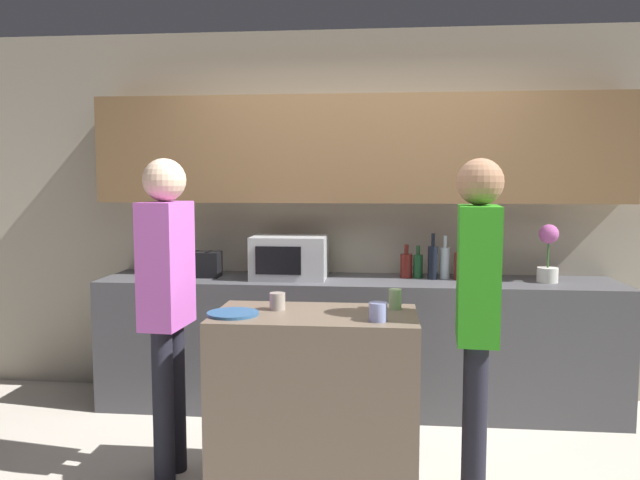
{
  "coord_description": "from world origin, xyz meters",
  "views": [
    {
      "loc": [
        0.17,
        -2.93,
        1.61
      ],
      "look_at": [
        -0.16,
        0.42,
        1.29
      ],
      "focal_mm": 35.0,
      "sensor_mm": 36.0,
      "label": 1
    }
  ],
  "objects_px": {
    "toaster": "(202,264)",
    "person_center": "(167,290)",
    "microwave": "(290,257)",
    "bottle_0": "(406,265)",
    "potted_plant": "(548,253)",
    "bottle_1": "(418,266)",
    "plate_on_island": "(233,314)",
    "cup_2": "(395,299)",
    "bottle_2": "(433,262)",
    "bottle_4": "(460,265)",
    "bottle_5": "(471,266)",
    "cup_0": "(378,312)",
    "bottle_3": "(445,262)",
    "person_left": "(477,301)",
    "cup_1": "(277,301)"
  },
  "relations": [
    {
      "from": "cup_2",
      "to": "person_left",
      "type": "height_order",
      "value": "person_left"
    },
    {
      "from": "potted_plant",
      "to": "cup_2",
      "type": "bearing_deg",
      "value": -134.21
    },
    {
      "from": "bottle_5",
      "to": "plate_on_island",
      "type": "xyz_separation_m",
      "value": [
        -1.36,
        -1.4,
        -0.06
      ]
    },
    {
      "from": "bottle_3",
      "to": "person_center",
      "type": "height_order",
      "value": "person_center"
    },
    {
      "from": "bottle_2",
      "to": "bottle_4",
      "type": "xyz_separation_m",
      "value": [
        0.19,
        -0.01,
        -0.02
      ]
    },
    {
      "from": "bottle_1",
      "to": "person_left",
      "type": "height_order",
      "value": "person_left"
    },
    {
      "from": "person_center",
      "to": "bottle_3",
      "type": "bearing_deg",
      "value": 132.87
    },
    {
      "from": "microwave",
      "to": "plate_on_island",
      "type": "height_order",
      "value": "microwave"
    },
    {
      "from": "potted_plant",
      "to": "bottle_1",
      "type": "height_order",
      "value": "potted_plant"
    },
    {
      "from": "person_left",
      "to": "bottle_5",
      "type": "bearing_deg",
      "value": -1.94
    },
    {
      "from": "potted_plant",
      "to": "person_left",
      "type": "distance_m",
      "value": 1.45
    },
    {
      "from": "bottle_1",
      "to": "bottle_5",
      "type": "bearing_deg",
      "value": -2.23
    },
    {
      "from": "microwave",
      "to": "toaster",
      "type": "bearing_deg",
      "value": 179.86
    },
    {
      "from": "bottle_4",
      "to": "cup_1",
      "type": "xyz_separation_m",
      "value": [
        -1.08,
        -1.2,
        -0.04
      ]
    },
    {
      "from": "bottle_4",
      "to": "person_center",
      "type": "relative_size",
      "value": 0.16
    },
    {
      "from": "plate_on_island",
      "to": "cup_2",
      "type": "xyz_separation_m",
      "value": [
        0.81,
        0.23,
        0.05
      ]
    },
    {
      "from": "bottle_3",
      "to": "plate_on_island",
      "type": "relative_size",
      "value": 1.17
    },
    {
      "from": "microwave",
      "to": "potted_plant",
      "type": "xyz_separation_m",
      "value": [
        1.77,
        0.0,
        0.05
      ]
    },
    {
      "from": "bottle_0",
      "to": "person_center",
      "type": "xyz_separation_m",
      "value": [
        -1.31,
        -1.27,
        0.02
      ]
    },
    {
      "from": "bottle_4",
      "to": "cup_0",
      "type": "distance_m",
      "value": 1.52
    },
    {
      "from": "bottle_1",
      "to": "bottle_3",
      "type": "xyz_separation_m",
      "value": [
        0.19,
        -0.01,
        0.03
      ]
    },
    {
      "from": "microwave",
      "to": "bottle_5",
      "type": "xyz_separation_m",
      "value": [
        1.27,
        0.09,
        -0.06
      ]
    },
    {
      "from": "toaster",
      "to": "plate_on_island",
      "type": "bearing_deg",
      "value": -67.55
    },
    {
      "from": "potted_plant",
      "to": "bottle_3",
      "type": "bearing_deg",
      "value": 172.46
    },
    {
      "from": "cup_2",
      "to": "bottle_5",
      "type": "bearing_deg",
      "value": 64.74
    },
    {
      "from": "cup_1",
      "to": "bottle_1",
      "type": "bearing_deg",
      "value": 57.72
    },
    {
      "from": "bottle_1",
      "to": "person_left",
      "type": "distance_m",
      "value": 1.41
    },
    {
      "from": "potted_plant",
      "to": "bottle_1",
      "type": "distance_m",
      "value": 0.88
    },
    {
      "from": "cup_0",
      "to": "bottle_1",
      "type": "bearing_deg",
      "value": 79.53
    },
    {
      "from": "person_left",
      "to": "toaster",
      "type": "bearing_deg",
      "value": 58.26
    },
    {
      "from": "toaster",
      "to": "person_center",
      "type": "height_order",
      "value": "person_center"
    },
    {
      "from": "microwave",
      "to": "plate_on_island",
      "type": "xyz_separation_m",
      "value": [
        -0.09,
        -1.31,
        -0.12
      ]
    },
    {
      "from": "bottle_1",
      "to": "cup_2",
      "type": "bearing_deg",
      "value": -98.91
    },
    {
      "from": "bottle_3",
      "to": "plate_on_island",
      "type": "xyz_separation_m",
      "value": [
        -1.18,
        -1.4,
        -0.09
      ]
    },
    {
      "from": "bottle_2",
      "to": "bottle_3",
      "type": "xyz_separation_m",
      "value": [
        0.09,
        0.04,
        -0.01
      ]
    },
    {
      "from": "microwave",
      "to": "bottle_4",
      "type": "distance_m",
      "value": 1.19
    },
    {
      "from": "bottle_5",
      "to": "cup_0",
      "type": "relative_size",
      "value": 2.54
    },
    {
      "from": "plate_on_island",
      "to": "cup_1",
      "type": "relative_size",
      "value": 2.91
    },
    {
      "from": "bottle_5",
      "to": "bottle_3",
      "type": "bearing_deg",
      "value": 179.06
    },
    {
      "from": "bottle_3",
      "to": "cup_0",
      "type": "bearing_deg",
      "value": -107.39
    },
    {
      "from": "toaster",
      "to": "bottle_4",
      "type": "height_order",
      "value": "bottle_4"
    },
    {
      "from": "bottle_4",
      "to": "cup_2",
      "type": "distance_m",
      "value": 1.22
    },
    {
      "from": "toaster",
      "to": "cup_0",
      "type": "bearing_deg",
      "value": -47.36
    },
    {
      "from": "bottle_3",
      "to": "person_center",
      "type": "xyz_separation_m",
      "value": [
        -1.58,
        -1.25,
        -0.0
      ]
    },
    {
      "from": "cup_0",
      "to": "person_center",
      "type": "distance_m",
      "value": 1.14
    },
    {
      "from": "bottle_0",
      "to": "bottle_3",
      "type": "xyz_separation_m",
      "value": [
        0.27,
        -0.02,
        0.03
      ]
    },
    {
      "from": "bottle_2",
      "to": "bottle_5",
      "type": "height_order",
      "value": "bottle_2"
    },
    {
      "from": "bottle_2",
      "to": "cup_0",
      "type": "bearing_deg",
      "value": -104.6
    },
    {
      "from": "bottle_0",
      "to": "bottle_4",
      "type": "distance_m",
      "value": 0.37
    },
    {
      "from": "microwave",
      "to": "bottle_0",
      "type": "xyz_separation_m",
      "value": [
        0.82,
        0.11,
        -0.06
      ]
    }
  ]
}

